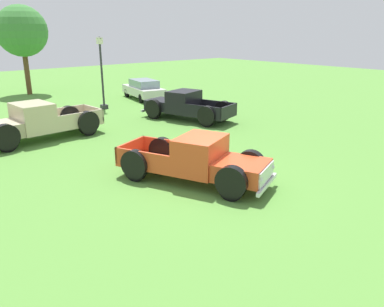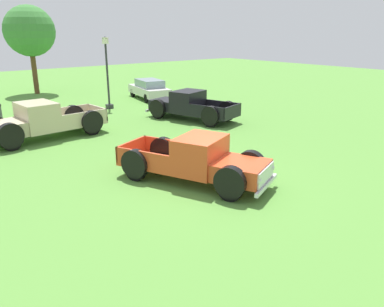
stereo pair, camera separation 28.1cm
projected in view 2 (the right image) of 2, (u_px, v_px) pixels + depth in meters
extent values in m
plane|color=#548C38|center=(204.00, 181.00, 11.98)|extent=(80.00, 80.00, 0.00)
cube|color=#D14723|center=(241.00, 171.00, 11.08)|extent=(1.89, 1.88, 0.53)
cube|color=silver|center=(266.00, 175.00, 10.75)|extent=(1.23, 0.55, 0.44)
sphere|color=silver|center=(271.00, 168.00, 11.23)|extent=(0.19, 0.19, 0.19)
sphere|color=silver|center=(258.00, 181.00, 10.26)|extent=(0.19, 0.19, 0.19)
cube|color=#D14723|center=(200.00, 154.00, 11.60)|extent=(1.95, 1.76, 1.10)
cube|color=#8C9EA8|center=(218.00, 150.00, 11.26)|extent=(1.29, 0.56, 0.48)
cube|color=#D14723|center=(156.00, 162.00, 12.49)|extent=(2.25, 2.47, 0.10)
cube|color=#D14723|center=(168.00, 147.00, 13.03)|extent=(0.84, 1.89, 0.53)
cube|color=#D14723|center=(142.00, 159.00, 11.76)|extent=(0.84, 1.89, 0.53)
cube|color=#D14723|center=(132.00, 149.00, 12.83)|extent=(1.51, 0.68, 0.53)
cylinder|color=black|center=(250.00, 171.00, 11.83)|extent=(0.47, 0.75, 0.73)
cylinder|color=#B7B7BC|center=(250.00, 170.00, 11.84)|extent=(0.32, 0.36, 0.29)
cylinder|color=black|center=(251.00, 165.00, 11.78)|extent=(0.60, 0.95, 0.92)
cylinder|color=black|center=(230.00, 189.00, 10.49)|extent=(0.47, 0.75, 0.73)
cylinder|color=#B7B7BC|center=(230.00, 189.00, 10.48)|extent=(0.32, 0.36, 0.29)
cylinder|color=black|center=(230.00, 182.00, 10.43)|extent=(0.60, 0.95, 0.92)
cylinder|color=black|center=(163.00, 155.00, 13.29)|extent=(0.47, 0.75, 0.73)
cylinder|color=#B7B7BC|center=(163.00, 155.00, 13.29)|extent=(0.32, 0.36, 0.29)
cylinder|color=black|center=(163.00, 150.00, 13.23)|extent=(0.60, 0.95, 0.92)
cylinder|color=black|center=(135.00, 169.00, 11.94)|extent=(0.47, 0.75, 0.73)
cylinder|color=#B7B7BC|center=(135.00, 169.00, 11.93)|extent=(0.32, 0.36, 0.29)
cylinder|color=black|center=(135.00, 164.00, 11.88)|extent=(0.60, 0.95, 0.92)
cube|color=silver|center=(266.00, 185.00, 10.82)|extent=(1.65, 0.75, 0.11)
cube|color=black|center=(167.00, 104.00, 20.91)|extent=(1.85, 1.84, 0.54)
cube|color=silver|center=(157.00, 103.00, 21.32)|extent=(1.31, 0.43, 0.46)
sphere|color=silver|center=(150.00, 104.00, 20.83)|extent=(0.20, 0.20, 0.20)
sphere|color=silver|center=(164.00, 101.00, 21.77)|extent=(0.20, 0.20, 0.20)
cube|color=black|center=(188.00, 102.00, 20.07)|extent=(1.94, 1.69, 1.14)
cube|color=#8C9EA8|center=(179.00, 96.00, 20.32)|extent=(1.38, 0.43, 0.50)
cube|color=black|center=(215.00, 115.00, 19.32)|extent=(2.16, 2.45, 0.10)
cube|color=black|center=(207.00, 111.00, 18.61)|extent=(0.65, 2.01, 0.54)
cube|color=black|center=(223.00, 106.00, 19.84)|extent=(0.65, 2.01, 0.54)
cube|color=black|center=(233.00, 111.00, 18.68)|extent=(1.61, 0.54, 0.54)
cylinder|color=black|center=(158.00, 112.00, 20.34)|extent=(0.42, 0.78, 0.75)
cylinder|color=#B7B7BC|center=(158.00, 112.00, 20.34)|extent=(0.31, 0.35, 0.30)
cylinder|color=black|center=(158.00, 108.00, 20.29)|extent=(0.53, 0.99, 0.95)
cylinder|color=black|center=(177.00, 107.00, 21.64)|extent=(0.42, 0.78, 0.75)
cylinder|color=#B7B7BC|center=(177.00, 107.00, 21.65)|extent=(0.31, 0.35, 0.30)
cylinder|color=black|center=(177.00, 104.00, 21.58)|extent=(0.53, 0.99, 0.95)
cylinder|color=black|center=(211.00, 120.00, 18.55)|extent=(0.42, 0.78, 0.75)
cylinder|color=#B7B7BC|center=(210.00, 120.00, 18.55)|extent=(0.31, 0.35, 0.30)
cylinder|color=black|center=(211.00, 116.00, 18.50)|extent=(0.53, 0.99, 0.95)
cylinder|color=black|center=(227.00, 114.00, 19.85)|extent=(0.42, 0.78, 0.75)
cylinder|color=#B7B7BC|center=(227.00, 114.00, 19.86)|extent=(0.31, 0.35, 0.30)
cylinder|color=black|center=(228.00, 110.00, 19.79)|extent=(0.53, 0.99, 0.95)
cube|color=silver|center=(156.00, 108.00, 21.44)|extent=(1.76, 0.60, 0.12)
cube|color=#C6B793|center=(2.00, 130.00, 15.43)|extent=(1.67, 1.69, 0.58)
cube|color=#C6B793|center=(38.00, 117.00, 16.28)|extent=(1.47, 1.84, 1.21)
cube|color=#8C9EA8|center=(21.00, 113.00, 15.79)|extent=(0.14, 1.51, 0.53)
cube|color=#C6B793|center=(77.00, 123.00, 17.61)|extent=(2.31, 1.89, 0.10)
cube|color=#C6B793|center=(86.00, 118.00, 16.92)|extent=(2.20, 0.23, 0.58)
cube|color=#C6B793|center=(68.00, 113.00, 18.09)|extent=(2.20, 0.23, 0.58)
cube|color=#C6B793|center=(97.00, 112.00, 18.19)|extent=(0.20, 1.76, 0.58)
cylinder|color=black|center=(11.00, 141.00, 14.90)|extent=(0.81, 0.28, 0.80)
cylinder|color=#B7B7BC|center=(11.00, 141.00, 14.90)|extent=(0.33, 0.27, 0.32)
cylinder|color=black|center=(10.00, 136.00, 14.84)|extent=(1.02, 0.36, 1.01)
cylinder|color=black|center=(92.00, 126.00, 17.18)|extent=(0.81, 0.28, 0.80)
cylinder|color=#B7B7BC|center=(92.00, 126.00, 17.17)|extent=(0.33, 0.27, 0.32)
cylinder|color=black|center=(92.00, 122.00, 17.12)|extent=(1.02, 0.36, 1.01)
cylinder|color=black|center=(74.00, 120.00, 18.41)|extent=(0.81, 0.28, 0.80)
cylinder|color=#B7B7BC|center=(74.00, 120.00, 18.42)|extent=(0.33, 0.27, 0.32)
cylinder|color=black|center=(74.00, 116.00, 18.35)|extent=(1.02, 0.36, 1.01)
cube|color=silver|center=(149.00, 91.00, 26.26)|extent=(2.36, 4.21, 0.54)
cube|color=#7F939E|center=(150.00, 83.00, 25.98)|extent=(1.77, 2.44, 0.50)
cylinder|color=black|center=(133.00, 93.00, 27.15)|extent=(0.29, 0.60, 0.58)
cylinder|color=black|center=(151.00, 91.00, 27.79)|extent=(0.29, 0.60, 0.58)
cylinder|color=black|center=(147.00, 98.00, 24.88)|extent=(0.29, 0.60, 0.58)
cylinder|color=black|center=(167.00, 97.00, 25.53)|extent=(0.29, 0.60, 0.58)
cube|color=#2D2D33|center=(110.00, 106.00, 23.11)|extent=(0.36, 0.36, 0.25)
cylinder|color=#2D2D33|center=(107.00, 75.00, 22.53)|extent=(0.12, 0.12, 3.52)
cube|color=#F2EACC|center=(105.00, 41.00, 21.94)|extent=(0.28, 0.28, 0.36)
cone|color=#2D2D33|center=(105.00, 37.00, 21.88)|extent=(0.32, 0.32, 0.14)
cylinder|color=brown|center=(35.00, 72.00, 28.12)|extent=(0.36, 0.36, 3.13)
sphere|color=#3D7F38|center=(30.00, 31.00, 27.22)|extent=(3.57, 3.57, 3.57)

